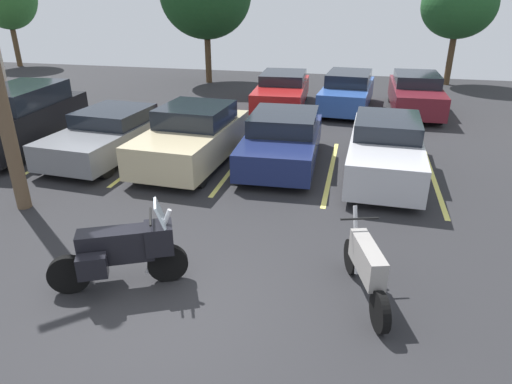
{
  "coord_description": "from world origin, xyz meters",
  "views": [
    {
      "loc": [
        2.73,
        -5.14,
        4.45
      ],
      "look_at": [
        0.87,
        2.98,
        0.74
      ],
      "focal_mm": 31.78,
      "sensor_mm": 36.0,
      "label": 1
    }
  ],
  "objects_px": {
    "car_silver": "(385,148)",
    "car_far_blue": "(348,92)",
    "car_grey": "(110,134)",
    "car_champagne": "(193,137)",
    "motorcycle_second": "(366,267)",
    "car_navy": "(282,140)",
    "car_far_maroon": "(415,93)",
    "car_black": "(21,118)",
    "car_far_red": "(282,90)",
    "motorcycle_touring": "(123,250)"
  },
  "relations": [
    {
      "from": "car_silver",
      "to": "car_far_blue",
      "type": "height_order",
      "value": "car_far_blue"
    },
    {
      "from": "car_grey",
      "to": "car_champagne",
      "type": "xyz_separation_m",
      "value": [
        2.56,
        -0.03,
        0.1
      ]
    },
    {
      "from": "motorcycle_second",
      "to": "car_champagne",
      "type": "distance_m",
      "value": 7.06
    },
    {
      "from": "car_grey",
      "to": "car_far_blue",
      "type": "distance_m",
      "value": 9.78
    },
    {
      "from": "car_grey",
      "to": "car_navy",
      "type": "bearing_deg",
      "value": 5.54
    },
    {
      "from": "car_grey",
      "to": "car_far_maroon",
      "type": "height_order",
      "value": "car_far_maroon"
    },
    {
      "from": "car_silver",
      "to": "car_navy",
      "type": "bearing_deg",
      "value": 174.98
    },
    {
      "from": "car_silver",
      "to": "car_black",
      "type": "bearing_deg",
      "value": -179.08
    },
    {
      "from": "motorcycle_second",
      "to": "car_champagne",
      "type": "relative_size",
      "value": 0.45
    },
    {
      "from": "motorcycle_second",
      "to": "car_navy",
      "type": "distance_m",
      "value": 6.2
    },
    {
      "from": "car_grey",
      "to": "car_far_blue",
      "type": "xyz_separation_m",
      "value": [
        6.47,
        7.33,
        0.07
      ]
    },
    {
      "from": "car_champagne",
      "to": "car_navy",
      "type": "xyz_separation_m",
      "value": [
        2.43,
        0.52,
        -0.07
      ]
    },
    {
      "from": "car_black",
      "to": "car_champagne",
      "type": "xyz_separation_m",
      "value": [
        5.51,
        -0.1,
        -0.17
      ]
    },
    {
      "from": "car_black",
      "to": "car_champagne",
      "type": "relative_size",
      "value": 1.09
    },
    {
      "from": "car_far_red",
      "to": "car_far_maroon",
      "type": "bearing_deg",
      "value": 4.17
    },
    {
      "from": "car_champagne",
      "to": "motorcycle_touring",
      "type": "bearing_deg",
      "value": -80.77
    },
    {
      "from": "motorcycle_touring",
      "to": "motorcycle_second",
      "type": "xyz_separation_m",
      "value": [
        3.8,
        0.55,
        -0.12
      ]
    },
    {
      "from": "motorcycle_touring",
      "to": "car_grey",
      "type": "xyz_separation_m",
      "value": [
        -3.5,
        5.82,
        -0.03
      ]
    },
    {
      "from": "car_grey",
      "to": "car_navy",
      "type": "relative_size",
      "value": 1.04
    },
    {
      "from": "car_black",
      "to": "car_far_maroon",
      "type": "distance_m",
      "value": 14.16
    },
    {
      "from": "car_grey",
      "to": "motorcycle_touring",
      "type": "bearing_deg",
      "value": -58.96
    },
    {
      "from": "motorcycle_second",
      "to": "car_far_red",
      "type": "xyz_separation_m",
      "value": [
        -3.47,
        12.39,
        0.13
      ]
    },
    {
      "from": "car_champagne",
      "to": "car_silver",
      "type": "distance_m",
      "value": 5.18
    },
    {
      "from": "motorcycle_second",
      "to": "car_far_maroon",
      "type": "distance_m",
      "value": 12.9
    },
    {
      "from": "car_silver",
      "to": "car_far_maroon",
      "type": "height_order",
      "value": "car_far_maroon"
    },
    {
      "from": "motorcycle_touring",
      "to": "car_far_blue",
      "type": "height_order",
      "value": "car_far_blue"
    },
    {
      "from": "car_far_maroon",
      "to": "car_silver",
      "type": "bearing_deg",
      "value": -100.71
    },
    {
      "from": "motorcycle_second",
      "to": "car_navy",
      "type": "bearing_deg",
      "value": 111.85
    },
    {
      "from": "motorcycle_second",
      "to": "car_silver",
      "type": "height_order",
      "value": "car_silver"
    },
    {
      "from": "car_navy",
      "to": "car_black",
      "type": "bearing_deg",
      "value": -177.03
    },
    {
      "from": "car_far_maroon",
      "to": "motorcycle_touring",
      "type": "bearing_deg",
      "value": -112.82
    },
    {
      "from": "car_far_red",
      "to": "car_far_maroon",
      "type": "height_order",
      "value": "car_far_maroon"
    },
    {
      "from": "car_grey",
      "to": "car_silver",
      "type": "relative_size",
      "value": 0.95
    },
    {
      "from": "motorcycle_second",
      "to": "car_far_blue",
      "type": "height_order",
      "value": "car_far_blue"
    },
    {
      "from": "motorcycle_second",
      "to": "car_grey",
      "type": "height_order",
      "value": "car_grey"
    },
    {
      "from": "car_grey",
      "to": "car_far_red",
      "type": "xyz_separation_m",
      "value": [
        3.83,
        7.12,
        0.04
      ]
    },
    {
      "from": "car_grey",
      "to": "car_black",
      "type": "bearing_deg",
      "value": 178.61
    },
    {
      "from": "car_grey",
      "to": "car_champagne",
      "type": "distance_m",
      "value": 2.56
    },
    {
      "from": "car_black",
      "to": "car_far_red",
      "type": "relative_size",
      "value": 1.0
    },
    {
      "from": "car_grey",
      "to": "car_silver",
      "type": "bearing_deg",
      "value": 1.8
    },
    {
      "from": "car_champagne",
      "to": "car_grey",
      "type": "bearing_deg",
      "value": 179.26
    },
    {
      "from": "car_grey",
      "to": "car_far_blue",
      "type": "relative_size",
      "value": 0.96
    },
    {
      "from": "car_champagne",
      "to": "car_far_blue",
      "type": "relative_size",
      "value": 0.95
    },
    {
      "from": "car_champagne",
      "to": "car_far_blue",
      "type": "bearing_deg",
      "value": 62.02
    },
    {
      "from": "car_black",
      "to": "car_far_blue",
      "type": "relative_size",
      "value": 1.03
    },
    {
      "from": "car_black",
      "to": "car_far_red",
      "type": "height_order",
      "value": "car_black"
    },
    {
      "from": "car_far_blue",
      "to": "car_far_maroon",
      "type": "height_order",
      "value": "car_far_maroon"
    },
    {
      "from": "car_grey",
      "to": "car_far_maroon",
      "type": "distance_m",
      "value": 11.8
    },
    {
      "from": "car_far_blue",
      "to": "car_grey",
      "type": "bearing_deg",
      "value": -131.45
    },
    {
      "from": "motorcycle_touring",
      "to": "car_black",
      "type": "xyz_separation_m",
      "value": [
        -6.45,
        5.89,
        0.24
      ]
    }
  ]
}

